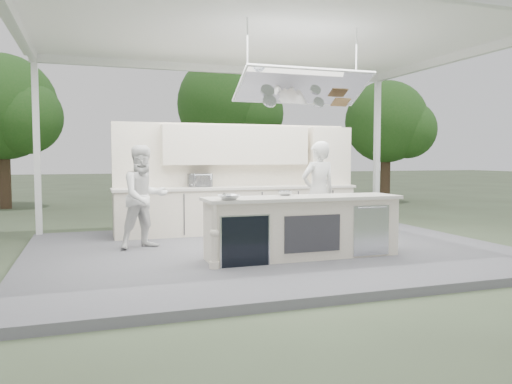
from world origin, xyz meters
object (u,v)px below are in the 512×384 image
object	(u,v)px
back_counter	(239,209)
sous_chef	(144,197)
head_chef	(318,192)
demo_island	(302,227)

from	to	relation	value
back_counter	sous_chef	distance (m)	2.41
head_chef	sous_chef	bearing A→B (deg)	-16.09
sous_chef	demo_island	bearing A→B (deg)	-54.97
head_chef	sous_chef	world-z (taller)	head_chef
sous_chef	head_chef	bearing A→B (deg)	-28.71
demo_island	sous_chef	world-z (taller)	sous_chef
demo_island	head_chef	xyz separation A→B (m)	(0.81, 1.09, 0.44)
back_counter	head_chef	bearing A→B (deg)	-60.15
sous_chef	back_counter	bearing A→B (deg)	11.44
head_chef	demo_island	bearing A→B (deg)	46.81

